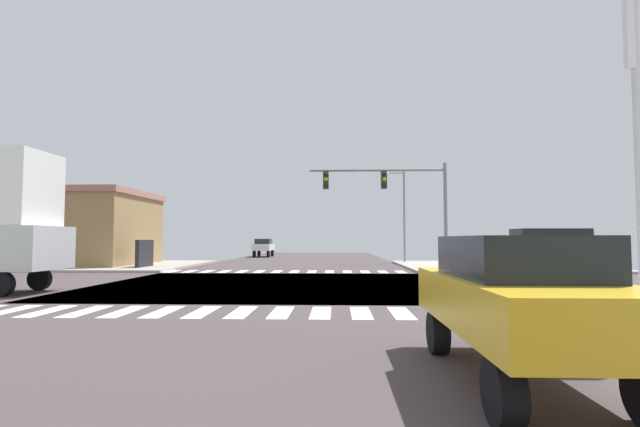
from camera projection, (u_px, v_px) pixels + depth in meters
ground at (272, 285)px, 18.91m from camera, size 90.00×90.00×0.05m
sidewalk_corner_ne at (494, 266)px, 30.42m from camera, size 12.00×12.00×0.14m
sidewalk_corner_nw at (106, 265)px, 31.35m from camera, size 12.00×12.00×0.14m
crosswalk_near at (222, 312)px, 11.63m from camera, size 13.50×2.00×0.01m
crosswalk_far at (286, 272)px, 26.20m from camera, size 13.50×2.00×0.01m
traffic_signal_mast at (390, 191)px, 25.95m from camera, size 7.72×0.55×6.13m
street_lamp at (401, 207)px, 35.45m from camera, size 1.78×0.32×7.06m
bank_building at (51, 229)px, 31.82m from camera, size 14.48×8.16×5.13m
sedan_nearside_1 at (518, 295)px, 6.00m from camera, size 1.80×4.30×1.88m
sedan_crossing_2 at (264, 246)px, 48.31m from camera, size 1.80×4.30×1.88m
suv_leading_2 at (550, 249)px, 22.02m from camera, size 4.60×1.96×2.34m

